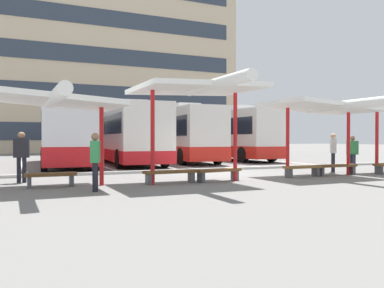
{
  "coord_description": "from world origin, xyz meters",
  "views": [
    {
      "loc": [
        -8.54,
        -15.54,
        1.52
      ],
      "look_at": [
        0.08,
        3.53,
        1.24
      ],
      "focal_mm": 37.82,
      "sensor_mm": 36.0,
      "label": 1
    }
  ],
  "objects_px": {
    "waiting_shelter_1": "(199,90)",
    "bench_4": "(336,167)",
    "waiting_shelter_0": "(52,101)",
    "waiting_passenger_1": "(95,158)",
    "waiting_passenger_0": "(333,149)",
    "bench_1": "(170,173)",
    "waiting_passenger_3": "(352,151)",
    "coach_bus_1": "(125,135)",
    "coach_bus_3": "(227,135)",
    "bench_2": "(218,172)",
    "bench_3": "(302,169)",
    "coach_bus_2": "(178,135)",
    "waiting_passenger_2": "(21,153)",
    "waiting_shelter_2": "(324,108)",
    "coach_bus_0": "(66,136)",
    "bench_0": "(51,177)"
  },
  "relations": [
    {
      "from": "bench_4",
      "to": "waiting_passenger_3",
      "type": "xyz_separation_m",
      "value": [
        1.65,
        0.73,
        0.6
      ]
    },
    {
      "from": "coach_bus_2",
      "to": "coach_bus_1",
      "type": "bearing_deg",
      "value": -166.81
    },
    {
      "from": "bench_3",
      "to": "waiting_passenger_0",
      "type": "bearing_deg",
      "value": 24.64
    },
    {
      "from": "coach_bus_2",
      "to": "bench_2",
      "type": "bearing_deg",
      "value": -105.99
    },
    {
      "from": "coach_bus_3",
      "to": "waiting_passenger_3",
      "type": "distance_m",
      "value": 12.2
    },
    {
      "from": "bench_1",
      "to": "bench_2",
      "type": "distance_m",
      "value": 1.8
    },
    {
      "from": "coach_bus_1",
      "to": "bench_2",
      "type": "height_order",
      "value": "coach_bus_1"
    },
    {
      "from": "coach_bus_2",
      "to": "bench_3",
      "type": "bearing_deg",
      "value": -89.33
    },
    {
      "from": "waiting_shelter_1",
      "to": "waiting_passenger_0",
      "type": "distance_m",
      "value": 7.96
    },
    {
      "from": "waiting_shelter_1",
      "to": "waiting_shelter_2",
      "type": "xyz_separation_m",
      "value": [
        5.58,
        0.16,
        -0.43
      ]
    },
    {
      "from": "coach_bus_1",
      "to": "bench_2",
      "type": "bearing_deg",
      "value": -88.87
    },
    {
      "from": "waiting_shelter_0",
      "to": "waiting_shelter_1",
      "type": "relative_size",
      "value": 1.0
    },
    {
      "from": "coach_bus_1",
      "to": "waiting_passenger_2",
      "type": "xyz_separation_m",
      "value": [
        -6.15,
        -9.39,
        -0.72
      ]
    },
    {
      "from": "waiting_passenger_0",
      "to": "waiting_passenger_2",
      "type": "xyz_separation_m",
      "value": [
        -12.97,
        1.05,
        -0.0
      ]
    },
    {
      "from": "waiting_shelter_0",
      "to": "bench_1",
      "type": "height_order",
      "value": "waiting_shelter_0"
    },
    {
      "from": "waiting_passenger_2",
      "to": "bench_2",
      "type": "bearing_deg",
      "value": -20.57
    },
    {
      "from": "bench_1",
      "to": "waiting_passenger_3",
      "type": "xyz_separation_m",
      "value": [
        9.04,
        0.78,
        0.6
      ]
    },
    {
      "from": "coach_bus_0",
      "to": "bench_2",
      "type": "xyz_separation_m",
      "value": [
        3.84,
        -11.24,
        -1.35
      ]
    },
    {
      "from": "waiting_shelter_1",
      "to": "bench_1",
      "type": "relative_size",
      "value": 2.77
    },
    {
      "from": "waiting_passenger_3",
      "to": "bench_0",
      "type": "bearing_deg",
      "value": -179.17
    },
    {
      "from": "waiting_shelter_0",
      "to": "waiting_passenger_0",
      "type": "xyz_separation_m",
      "value": [
        12.17,
        1.15,
        -1.62
      ]
    },
    {
      "from": "coach_bus_3",
      "to": "bench_2",
      "type": "xyz_separation_m",
      "value": [
        -7.67,
        -13.01,
        -1.43
      ]
    },
    {
      "from": "bench_1",
      "to": "waiting_shelter_1",
      "type": "bearing_deg",
      "value": -23.09
    },
    {
      "from": "bench_3",
      "to": "waiting_passenger_3",
      "type": "distance_m",
      "value": 3.59
    },
    {
      "from": "waiting_shelter_1",
      "to": "bench_4",
      "type": "xyz_separation_m",
      "value": [
        6.48,
        0.43,
        -2.83
      ]
    },
    {
      "from": "waiting_passenger_2",
      "to": "waiting_passenger_3",
      "type": "relative_size",
      "value": 1.07
    },
    {
      "from": "coach_bus_0",
      "to": "waiting_shelter_1",
      "type": "distance_m",
      "value": 12.02
    },
    {
      "from": "coach_bus_3",
      "to": "waiting_shelter_1",
      "type": "height_order",
      "value": "coach_bus_3"
    },
    {
      "from": "bench_4",
      "to": "waiting_shelter_1",
      "type": "bearing_deg",
      "value": -176.17
    },
    {
      "from": "bench_4",
      "to": "waiting_passenger_1",
      "type": "distance_m",
      "value": 10.18
    },
    {
      "from": "waiting_passenger_0",
      "to": "bench_1",
      "type": "bearing_deg",
      "value": -171.33
    },
    {
      "from": "coach_bus_3",
      "to": "bench_1",
      "type": "relative_size",
      "value": 5.77
    },
    {
      "from": "bench_0",
      "to": "waiting_shelter_1",
      "type": "bearing_deg",
      "value": -11.77
    },
    {
      "from": "waiting_passenger_1",
      "to": "coach_bus_3",
      "type": "bearing_deg",
      "value": 48.95
    },
    {
      "from": "coach_bus_2",
      "to": "waiting_shelter_2",
      "type": "distance_m",
      "value": 12.93
    },
    {
      "from": "waiting_shelter_0",
      "to": "waiting_passenger_1",
      "type": "bearing_deg",
      "value": -47.82
    },
    {
      "from": "waiting_shelter_1",
      "to": "waiting_passenger_0",
      "type": "bearing_deg",
      "value": 12.52
    },
    {
      "from": "waiting_shelter_1",
      "to": "bench_4",
      "type": "relative_size",
      "value": 2.67
    },
    {
      "from": "coach_bus_1",
      "to": "waiting_shelter_0",
      "type": "height_order",
      "value": "coach_bus_1"
    },
    {
      "from": "coach_bus_1",
      "to": "coach_bus_3",
      "type": "distance_m",
      "value": 7.99
    },
    {
      "from": "bench_1",
      "to": "bench_3",
      "type": "bearing_deg",
      "value": -0.08
    },
    {
      "from": "bench_0",
      "to": "coach_bus_2",
      "type": "bearing_deg",
      "value": 52.53
    },
    {
      "from": "coach_bus_3",
      "to": "waiting_passenger_0",
      "type": "relative_size",
      "value": 6.15
    },
    {
      "from": "coach_bus_2",
      "to": "waiting_passenger_1",
      "type": "bearing_deg",
      "value": -120.81
    },
    {
      "from": "waiting_shelter_2",
      "to": "bench_4",
      "type": "height_order",
      "value": "waiting_shelter_2"
    },
    {
      "from": "waiting_shelter_0",
      "to": "bench_1",
      "type": "bearing_deg",
      "value": -2.01
    },
    {
      "from": "bench_0",
      "to": "bench_2",
      "type": "xyz_separation_m",
      "value": [
        5.58,
        -0.66,
        0.01
      ]
    },
    {
      "from": "coach_bus_2",
      "to": "waiting_passenger_2",
      "type": "height_order",
      "value": "coach_bus_2"
    },
    {
      "from": "bench_4",
      "to": "waiting_passenger_3",
      "type": "bearing_deg",
      "value": 23.73
    },
    {
      "from": "coach_bus_1",
      "to": "bench_0",
      "type": "distance_m",
      "value": 12.42
    }
  ]
}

